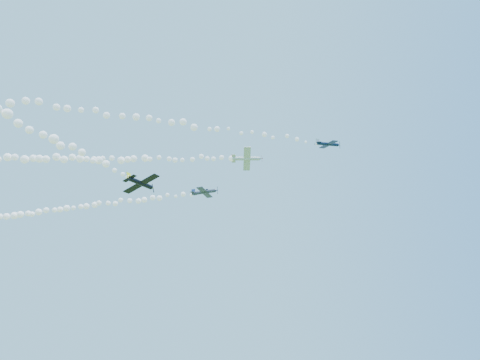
{
  "coord_description": "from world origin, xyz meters",
  "views": [
    {
      "loc": [
        5.41,
        -93.43,
        7.17
      ],
      "look_at": [
        6.07,
        -6.67,
        44.92
      ],
      "focal_mm": 30.0,
      "sensor_mm": 36.0,
      "label": 1
    }
  ],
  "objects_px": {
    "plane_navy": "(328,144)",
    "plane_black": "(141,183)",
    "plane_grey": "(205,192)",
    "plane_white": "(247,159)"
  },
  "relations": [
    {
      "from": "plane_white",
      "to": "plane_navy",
      "type": "bearing_deg",
      "value": -20.66
    },
    {
      "from": "plane_grey",
      "to": "plane_black",
      "type": "height_order",
      "value": "plane_grey"
    },
    {
      "from": "plane_black",
      "to": "plane_white",
      "type": "bearing_deg",
      "value": -24.03
    },
    {
      "from": "plane_white",
      "to": "plane_black",
      "type": "height_order",
      "value": "plane_white"
    },
    {
      "from": "plane_grey",
      "to": "plane_black",
      "type": "relative_size",
      "value": 1.06
    },
    {
      "from": "plane_white",
      "to": "plane_grey",
      "type": "distance_m",
      "value": 15.21
    },
    {
      "from": "plane_navy",
      "to": "plane_black",
      "type": "height_order",
      "value": "plane_navy"
    },
    {
      "from": "plane_navy",
      "to": "plane_grey",
      "type": "relative_size",
      "value": 0.83
    },
    {
      "from": "plane_navy",
      "to": "plane_grey",
      "type": "height_order",
      "value": "plane_navy"
    },
    {
      "from": "plane_black",
      "to": "plane_navy",
      "type": "bearing_deg",
      "value": -48.35
    }
  ]
}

